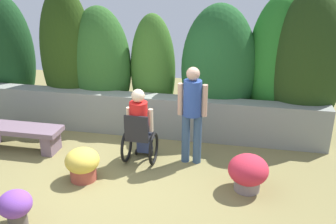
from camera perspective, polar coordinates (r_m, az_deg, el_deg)
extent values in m
plane|color=olive|center=(6.21, -7.08, -9.93)|extent=(11.52, 11.52, 0.00)
cube|color=gray|center=(7.53, -3.07, -0.46)|extent=(6.82, 0.36, 0.82)
ellipsoid|color=#173D1B|center=(9.25, -23.16, 7.95)|extent=(1.33, 0.93, 2.64)
ellipsoid|color=#253F11|center=(8.23, -14.85, 8.13)|extent=(1.14, 0.80, 2.83)
ellipsoid|color=#2B5A22|center=(8.05, -10.05, 6.81)|extent=(1.29, 0.90, 2.44)
ellipsoid|color=#376622|center=(7.83, -2.27, 6.21)|extent=(0.93, 0.65, 2.31)
ellipsoid|color=#205626|center=(7.55, 7.53, 6.34)|extent=(1.46, 1.02, 2.54)
ellipsoid|color=#277524|center=(7.66, 16.36, 6.67)|extent=(1.25, 0.88, 2.74)
ellipsoid|color=#233B14|center=(7.50, 20.10, 6.36)|extent=(1.33, 0.93, 2.85)
cube|color=slate|center=(7.22, -17.13, -4.45)|extent=(0.20, 0.41, 0.36)
cube|color=slate|center=(7.44, -21.57, -2.34)|extent=(1.61, 0.48, 0.09)
cube|color=black|center=(6.44, -4.28, -3.57)|extent=(0.40, 0.40, 0.06)
cube|color=black|center=(6.19, -4.78, -2.33)|extent=(0.40, 0.04, 0.40)
cube|color=black|center=(6.89, -3.47, -5.47)|extent=(0.28, 0.12, 0.03)
torus|color=black|center=(6.60, -6.24, -5.11)|extent=(0.05, 0.56, 0.56)
torus|color=black|center=(6.48, -2.17, -5.52)|extent=(0.05, 0.56, 0.56)
cylinder|color=black|center=(6.89, -4.74, -5.98)|extent=(0.03, 0.10, 0.10)
cylinder|color=black|center=(6.82, -2.47, -6.22)|extent=(0.03, 0.10, 0.10)
cube|color=#3B497B|center=(6.48, -4.07, -2.32)|extent=(0.30, 0.40, 0.16)
cube|color=#3B497B|center=(6.80, -3.54, -4.31)|extent=(0.26, 0.14, 0.43)
cylinder|color=red|center=(6.28, -4.42, -0.67)|extent=(0.30, 0.30, 0.50)
cylinder|color=beige|center=(6.41, -5.89, -1.00)|extent=(0.08, 0.08, 0.40)
cylinder|color=beige|center=(6.31, -2.59, -1.27)|extent=(0.08, 0.08, 0.40)
sphere|color=beige|center=(6.15, -4.51, 2.44)|extent=(0.22, 0.22, 0.22)
cylinder|color=#354F6F|center=(6.49, 2.66, -3.96)|extent=(0.14, 0.14, 0.87)
cylinder|color=#354F6F|center=(6.47, 4.42, -4.11)|extent=(0.14, 0.14, 0.87)
cylinder|color=#2C4994|center=(6.20, 3.69, 2.09)|extent=(0.30, 0.30, 0.60)
cylinder|color=tan|center=(6.23, 1.87, 1.95)|extent=(0.09, 0.09, 0.54)
cylinder|color=tan|center=(6.18, 5.52, 1.69)|extent=(0.09, 0.09, 0.54)
sphere|color=tan|center=(6.07, 3.79, 5.73)|extent=(0.22, 0.22, 0.22)
cylinder|color=gray|center=(5.98, 11.76, -10.40)|extent=(0.39, 0.39, 0.22)
ellipsoid|color=#193F19|center=(5.89, 11.89, -9.03)|extent=(0.43, 0.43, 0.16)
ellipsoid|color=#C72A3D|center=(5.86, 11.94, -8.45)|extent=(0.61, 0.61, 0.46)
cylinder|color=#524944|center=(5.52, -21.64, -14.49)|extent=(0.25, 0.25, 0.23)
ellipsoid|color=#11591A|center=(5.44, -21.88, -13.11)|extent=(0.28, 0.28, 0.12)
ellipsoid|color=purple|center=(5.41, -21.96, -12.65)|extent=(0.44, 0.44, 0.35)
cylinder|color=#A54838|center=(6.26, -12.57, -8.87)|extent=(0.42, 0.42, 0.23)
ellipsoid|color=#0B5420|center=(6.18, -12.69, -7.58)|extent=(0.46, 0.46, 0.14)
ellipsoid|color=gold|center=(6.15, -12.73, -7.10)|extent=(0.54, 0.54, 0.39)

